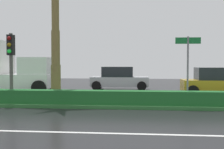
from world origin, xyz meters
name	(u,v)px	position (x,y,z in m)	size (l,w,h in m)	color
ground_plane	(158,102)	(0.00, 9.00, -0.05)	(90.00, 42.00, 0.10)	black
near_lane_divider_stripe	(176,135)	(0.00, 2.00, 0.00)	(81.00, 0.14, 0.01)	white
median_strip	(159,102)	(0.00, 8.00, 0.07)	(85.50, 4.00, 0.15)	#2D6B33
median_hedge	(162,98)	(0.00, 6.60, 0.45)	(76.50, 0.70, 0.60)	#1E6028
traffic_signal_median_left	(11,55)	(-7.01, 6.85, 2.37)	(0.28, 0.43, 3.23)	#4C4C47
street_name_sign	(188,61)	(1.15, 6.83, 2.08)	(1.10, 0.08, 3.00)	slate
box_truck_lead	(5,70)	(-9.91, 12.02, 1.55)	(6.40, 2.64, 3.46)	white
car_in_traffic_leading	(119,79)	(-2.47, 15.14, 0.83)	(4.30, 2.02, 1.72)	silver
car_in_traffic_second	(217,82)	(3.79, 11.80, 0.83)	(4.30, 2.02, 1.72)	#B28C1E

